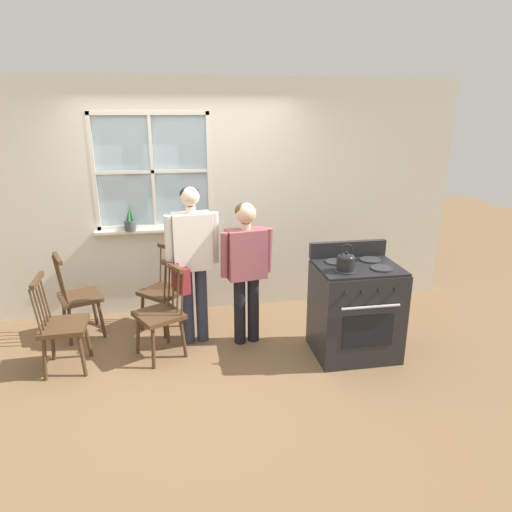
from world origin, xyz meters
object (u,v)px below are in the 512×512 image
object	(u,v)px
person_elderly_left	(192,252)
handbag	(181,279)
kettle	(346,261)
chair_near_stove	(78,298)
chair_near_wall	(61,326)
person_teen_center	(246,260)
chair_center_cluster	(164,291)
chair_by_window	(161,315)
potted_plant	(130,223)
stove	(355,309)

from	to	relation	value
person_elderly_left	handbag	bearing A→B (deg)	-143.65
person_elderly_left	kettle	distance (m)	1.51
chair_near_stove	handbag	size ratio (longest dim) A/B	3.01
chair_near_wall	person_teen_center	distance (m)	1.84
person_elderly_left	handbag	size ratio (longest dim) A/B	5.34
chair_near_wall	chair_center_cluster	size ratio (longest dim) A/B	1.00
chair_center_cluster	kettle	xyz separation A→B (m)	(1.68, -1.03, 0.59)
kettle	person_teen_center	bearing A→B (deg)	146.91
chair_by_window	chair_near_stove	xyz separation A→B (m)	(-0.88, 0.58, 0.00)
person_teen_center	chair_near_stove	bearing A→B (deg)	155.04
chair_by_window	kettle	distance (m)	1.85
chair_by_window	person_elderly_left	world-z (taller)	person_elderly_left
person_elderly_left	potted_plant	world-z (taller)	person_elderly_left
person_elderly_left	stove	bearing A→B (deg)	-25.09
handbag	chair_by_window	bearing A→B (deg)	-151.86
kettle	chair_center_cluster	bearing A→B (deg)	148.63
handbag	person_teen_center	bearing A→B (deg)	1.69
chair_near_wall	stove	world-z (taller)	stove
chair_by_window	chair_center_cluster	world-z (taller)	same
chair_center_cluster	person_elderly_left	distance (m)	0.74
person_teen_center	stove	xyz separation A→B (m)	(1.02, -0.41, -0.43)
handbag	chair_near_wall	bearing A→B (deg)	-169.24
chair_center_cluster	chair_near_stove	distance (m)	0.90
chair_by_window	chair_near_stove	distance (m)	1.06
chair_near_wall	chair_center_cluster	xyz separation A→B (m)	(0.92, 0.71, 0.00)
chair_center_cluster	person_teen_center	distance (m)	1.08
chair_center_cluster	person_elderly_left	size ratio (longest dim) A/B	0.56
potted_plant	chair_near_wall	bearing A→B (deg)	-117.27
chair_by_window	kettle	xyz separation A→B (m)	(1.70, -0.42, 0.59)
chair_center_cluster	person_teen_center	size ratio (longest dim) A/B	0.62
chair_near_stove	potted_plant	distance (m)	0.99
chair_by_window	chair_center_cluster	bearing A→B (deg)	150.14
chair_by_window	handbag	bearing A→B (deg)	90.00
chair_near_wall	potted_plant	xyz separation A→B (m)	(0.58, 1.12, 0.69)
chair_by_window	handbag	world-z (taller)	same
handbag	kettle	bearing A→B (deg)	-19.41
kettle	handbag	xyz separation A→B (m)	(-1.50, 0.53, -0.27)
chair_by_window	chair_center_cluster	distance (m)	0.61
chair_near_stove	potted_plant	world-z (taller)	potted_plant
chair_by_window	potted_plant	distance (m)	1.27
kettle	handbag	distance (m)	1.61
handbag	potted_plant	bearing A→B (deg)	120.26
chair_center_cluster	chair_near_stove	world-z (taller)	same
chair_by_window	person_teen_center	distance (m)	0.99
kettle	chair_by_window	bearing A→B (deg)	166.27
chair_near_wall	potted_plant	world-z (taller)	potted_plant
chair_near_stove	person_teen_center	bearing A→B (deg)	-125.82
chair_near_wall	chair_near_stove	distance (m)	0.68
person_teen_center	stove	world-z (taller)	person_teen_center
chair_by_window	chair_near_wall	size ratio (longest dim) A/B	1.00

